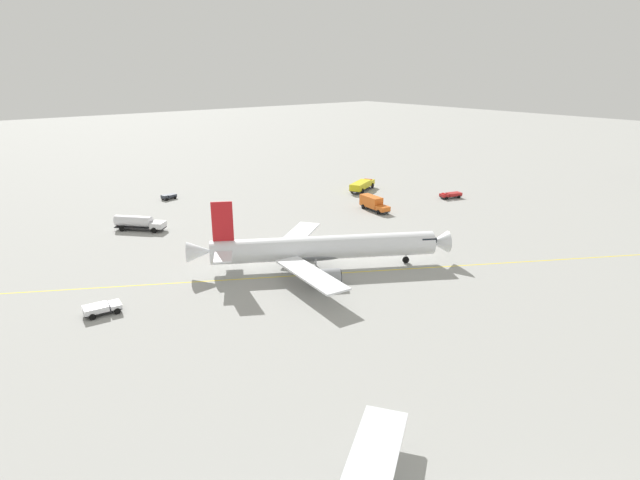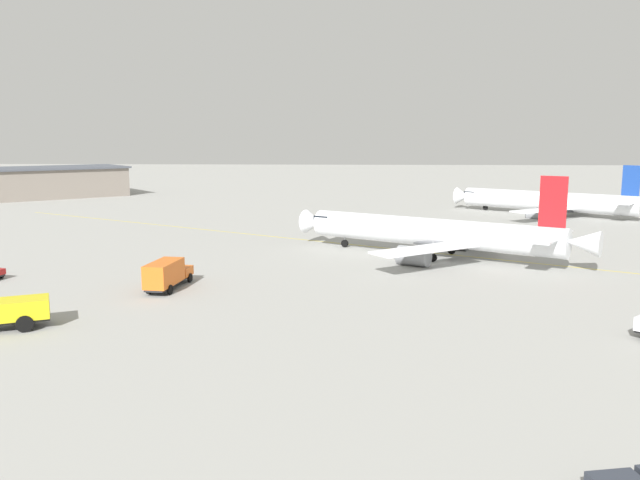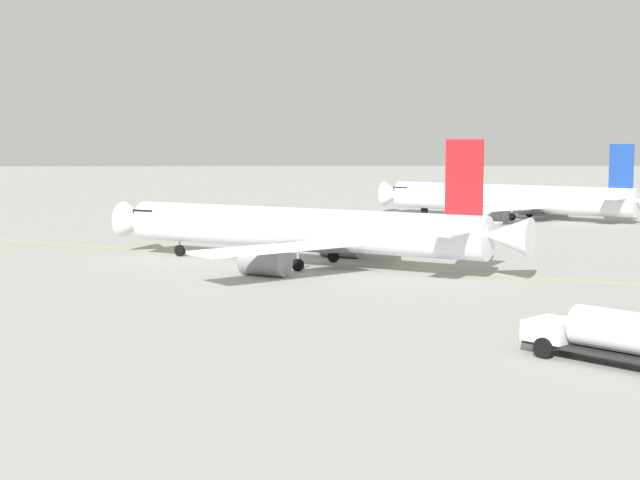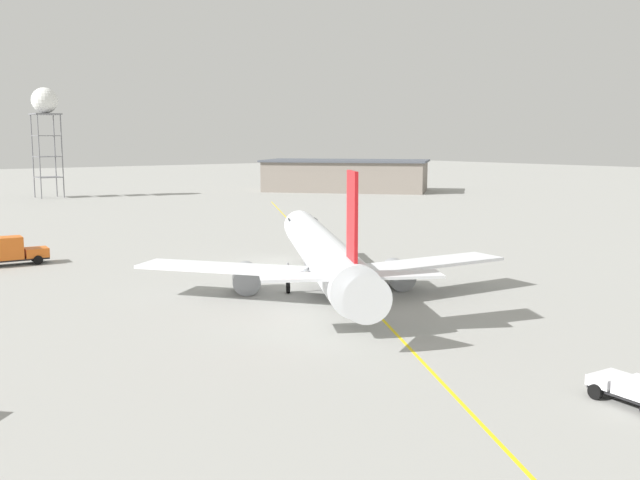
{
  "view_description": "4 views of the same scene",
  "coord_description": "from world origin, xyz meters",
  "px_view_note": "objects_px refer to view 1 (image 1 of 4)",
  "views": [
    {
      "loc": [
        -42.27,
        -63.04,
        30.41
      ],
      "look_at": [
        4.68,
        -3.46,
        4.74
      ],
      "focal_mm": 28.78,
      "sensor_mm": 36.0,
      "label": 1
    },
    {
      "loc": [
        16.07,
        80.56,
        15.83
      ],
      "look_at": [
        20.38,
        -3.48,
        2.15
      ],
      "focal_mm": 35.29,
      "sensor_mm": 36.0,
      "label": 2
    },
    {
      "loc": [
        5.52,
        79.84,
        11.49
      ],
      "look_at": [
        3.56,
        -4.03,
        2.25
      ],
      "focal_mm": 52.26,
      "sensor_mm": 36.0,
      "label": 3
    },
    {
      "loc": [
        -45.35,
        35.88,
        13.5
      ],
      "look_at": [
        7.75,
        -5.11,
        4.05
      ],
      "focal_mm": 40.3,
      "sensor_mm": 36.0,
      "label": 4
    }
  ],
  "objects_px": {
    "ops_pickup_truck": "(451,195)",
    "baggage_truck_truck": "(169,196)",
    "fire_tender_truck": "(362,185)",
    "catering_truck_truck": "(373,203)",
    "airliner_main": "(321,249)",
    "pushback_tug_truck": "(102,308)",
    "fuel_tanker_truck": "(138,222)"
  },
  "relations": [
    {
      "from": "baggage_truck_truck",
      "to": "fuel_tanker_truck",
      "type": "bearing_deg",
      "value": 42.48
    },
    {
      "from": "fuel_tanker_truck",
      "to": "airliner_main",
      "type": "bearing_deg",
      "value": -19.86
    },
    {
      "from": "fire_tender_truck",
      "to": "baggage_truck_truck",
      "type": "height_order",
      "value": "fire_tender_truck"
    },
    {
      "from": "fuel_tanker_truck",
      "to": "fire_tender_truck",
      "type": "relative_size",
      "value": 0.82
    },
    {
      "from": "airliner_main",
      "to": "ops_pickup_truck",
      "type": "relative_size",
      "value": 6.52
    },
    {
      "from": "airliner_main",
      "to": "pushback_tug_truck",
      "type": "distance_m",
      "value": 32.83
    },
    {
      "from": "airliner_main",
      "to": "fire_tender_truck",
      "type": "height_order",
      "value": "airliner_main"
    },
    {
      "from": "airliner_main",
      "to": "baggage_truck_truck",
      "type": "bearing_deg",
      "value": 121.5
    },
    {
      "from": "fire_tender_truck",
      "to": "ops_pickup_truck",
      "type": "xyz_separation_m",
      "value": [
        11.74,
        -19.16,
        -0.73
      ]
    },
    {
      "from": "airliner_main",
      "to": "baggage_truck_truck",
      "type": "distance_m",
      "value": 57.78
    },
    {
      "from": "fuel_tanker_truck",
      "to": "fire_tender_truck",
      "type": "bearing_deg",
      "value": 45.03
    },
    {
      "from": "airliner_main",
      "to": "fuel_tanker_truck",
      "type": "height_order",
      "value": "airliner_main"
    },
    {
      "from": "fire_tender_truck",
      "to": "ops_pickup_truck",
      "type": "distance_m",
      "value": 22.48
    },
    {
      "from": "fire_tender_truck",
      "to": "catering_truck_truck",
      "type": "height_order",
      "value": "catering_truck_truck"
    },
    {
      "from": "fuel_tanker_truck",
      "to": "baggage_truck_truck",
      "type": "bearing_deg",
      "value": 101.48
    },
    {
      "from": "fuel_tanker_truck",
      "to": "catering_truck_truck",
      "type": "distance_m",
      "value": 49.67
    },
    {
      "from": "airliner_main",
      "to": "fire_tender_truck",
      "type": "xyz_separation_m",
      "value": [
        41.45,
        35.33,
        -1.58
      ]
    },
    {
      "from": "ops_pickup_truck",
      "to": "baggage_truck_truck",
      "type": "relative_size",
      "value": 1.53
    },
    {
      "from": "fuel_tanker_truck",
      "to": "ops_pickup_truck",
      "type": "bearing_deg",
      "value": 30.05
    },
    {
      "from": "fire_tender_truck",
      "to": "catering_truck_truck",
      "type": "distance_m",
      "value": 18.89
    },
    {
      "from": "fire_tender_truck",
      "to": "ops_pickup_truck",
      "type": "height_order",
      "value": "fire_tender_truck"
    },
    {
      "from": "ops_pickup_truck",
      "to": "catering_truck_truck",
      "type": "height_order",
      "value": "catering_truck_truck"
    },
    {
      "from": "baggage_truck_truck",
      "to": "airliner_main",
      "type": "bearing_deg",
      "value": 79.62
    },
    {
      "from": "fire_tender_truck",
      "to": "ops_pickup_truck",
      "type": "relative_size",
      "value": 1.89
    },
    {
      "from": "airliner_main",
      "to": "baggage_truck_truck",
      "type": "relative_size",
      "value": 9.95
    },
    {
      "from": "pushback_tug_truck",
      "to": "fuel_tanker_truck",
      "type": "bearing_deg",
      "value": 68.69
    },
    {
      "from": "pushback_tug_truck",
      "to": "ops_pickup_truck",
      "type": "bearing_deg",
      "value": 13.04
    },
    {
      "from": "baggage_truck_truck",
      "to": "catering_truck_truck",
      "type": "height_order",
      "value": "catering_truck_truck"
    },
    {
      "from": "airliner_main",
      "to": "baggage_truck_truck",
      "type": "height_order",
      "value": "airliner_main"
    },
    {
      "from": "ops_pickup_truck",
      "to": "fuel_tanker_truck",
      "type": "bearing_deg",
      "value": -1.86
    },
    {
      "from": "catering_truck_truck",
      "to": "baggage_truck_truck",
      "type": "bearing_deg",
      "value": -133.41
    },
    {
      "from": "fire_tender_truck",
      "to": "baggage_truck_truck",
      "type": "distance_m",
      "value": 48.28
    }
  ]
}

